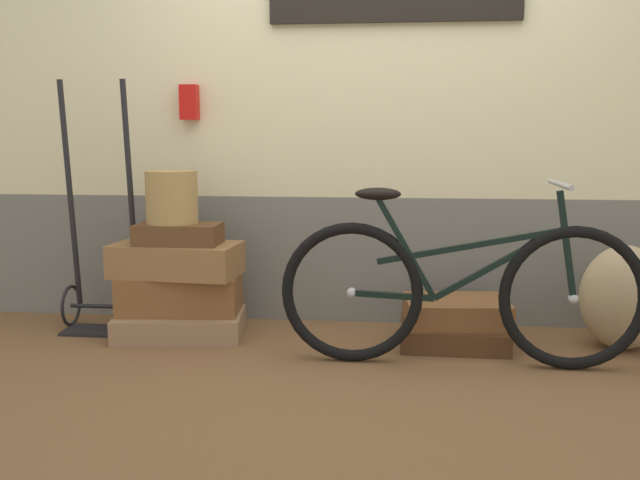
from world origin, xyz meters
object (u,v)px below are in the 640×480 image
(suitcase_0, at_px, (181,325))
(suitcase_1, at_px, (181,293))
(wicker_basket, at_px, (172,197))
(suitcase_3, at_px, (179,234))
(burlap_sack, at_px, (624,297))
(suitcase_5, at_px, (456,312))
(suitcase_4, at_px, (453,334))
(bicycle, at_px, (460,291))
(suitcase_2, at_px, (177,259))
(luggage_trolley, at_px, (102,267))

(suitcase_0, xyz_separation_m, suitcase_1, (-0.01, 0.04, 0.17))
(suitcase_0, distance_m, wicker_basket, 0.71)
(suitcase_1, distance_m, wicker_basket, 0.54)
(suitcase_3, bearing_deg, wicker_basket, 149.24)
(burlap_sack, bearing_deg, suitcase_5, -179.09)
(suitcase_4, bearing_deg, suitcase_0, -178.68)
(suitcase_0, height_order, bicycle, bicycle)
(suitcase_2, height_order, suitcase_5, suitcase_2)
(suitcase_0, xyz_separation_m, suitcase_5, (1.50, 0.01, 0.11))
(suitcase_2, relative_size, suitcase_3, 1.51)
(suitcase_2, bearing_deg, suitcase_3, -42.42)
(suitcase_4, bearing_deg, burlap_sack, 2.65)
(suitcase_1, distance_m, bicycle, 1.55)
(suitcase_2, bearing_deg, suitcase_0, -36.80)
(suitcase_0, relative_size, suitcase_2, 1.01)
(suitcase_3, xyz_separation_m, suitcase_5, (1.50, 0.02, -0.40))
(suitcase_0, height_order, burlap_sack, burlap_sack)
(suitcase_4, relative_size, bicycle, 0.32)
(bicycle, bearing_deg, wicker_basket, 166.93)
(suitcase_1, xyz_separation_m, bicycle, (1.50, -0.38, 0.13))
(suitcase_4, height_order, bicycle, bicycle)
(suitcase_1, height_order, burlap_sack, burlap_sack)
(suitcase_1, height_order, suitcase_3, suitcase_3)
(suitcase_4, bearing_deg, bicycle, -89.58)
(suitcase_3, bearing_deg, burlap_sack, 0.76)
(suitcase_1, relative_size, wicker_basket, 2.29)
(wicker_basket, height_order, bicycle, wicker_basket)
(burlap_sack, distance_m, bicycle, 0.95)
(suitcase_2, distance_m, wicker_basket, 0.34)
(suitcase_0, relative_size, luggage_trolley, 0.48)
(suitcase_2, distance_m, luggage_trolley, 0.49)
(suitcase_3, distance_m, wicker_basket, 0.20)
(suitcase_4, distance_m, luggage_trolley, 2.01)
(suitcase_1, bearing_deg, suitcase_0, -85.52)
(suitcase_4, height_order, wicker_basket, wicker_basket)
(bicycle, bearing_deg, suitcase_3, 167.46)
(suitcase_4, xyz_separation_m, luggage_trolley, (-1.98, 0.12, 0.30))
(suitcase_1, bearing_deg, suitcase_4, -6.26)
(suitcase_4, distance_m, suitcase_5, 0.12)
(suitcase_1, bearing_deg, burlap_sack, -5.22)
(suitcase_4, height_order, suitcase_5, suitcase_5)
(suitcase_1, relative_size, suitcase_2, 0.96)
(suitcase_2, relative_size, burlap_sack, 1.24)
(suitcase_0, bearing_deg, suitcase_1, 92.71)
(suitcase_2, relative_size, bicycle, 0.39)
(luggage_trolley, xyz_separation_m, bicycle, (1.98, -0.46, 0.01))
(suitcase_5, xyz_separation_m, wicker_basket, (-1.54, 0.00, 0.59))
(suitcase_5, bearing_deg, suitcase_1, 173.60)
(suitcase_4, distance_m, burlap_sack, 0.89)
(suitcase_1, bearing_deg, suitcase_3, -78.79)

